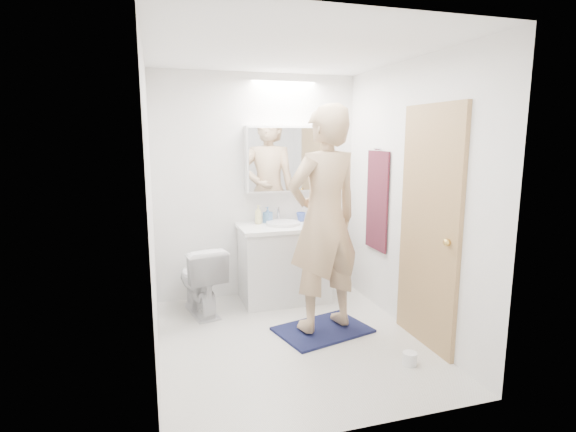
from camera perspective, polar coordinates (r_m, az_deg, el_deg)
name	(u,v)px	position (r m, az deg, el deg)	size (l,w,h in m)	color
floor	(291,340)	(4.01, 0.35, -15.61)	(2.50, 2.50, 0.00)	silver
ceiling	(291,50)	(3.67, 0.39, 20.49)	(2.50, 2.50, 0.00)	white
wall_back	(257,187)	(4.85, -3.95, 3.72)	(2.50, 2.50, 0.00)	white
wall_front	(356,236)	(2.50, 8.76, -2.50)	(2.50, 2.50, 0.00)	white
wall_left	(151,210)	(3.49, -17.16, 0.77)	(2.50, 2.50, 0.00)	white
wall_right	(409,198)	(4.10, 15.24, 2.21)	(2.50, 2.50, 0.00)	white
vanity_cabinet	(284,265)	(4.79, -0.51, -6.23)	(0.90, 0.55, 0.78)	silver
countertop	(284,227)	(4.69, -0.52, -1.42)	(0.95, 0.58, 0.04)	white
sink_basin	(283,223)	(4.71, -0.62, -0.93)	(0.36, 0.36, 0.03)	silver
faucet	(278,214)	(4.88, -1.24, 0.23)	(0.02, 0.02, 0.16)	silver
medicine_cabinet	(286,159)	(4.83, -0.29, 7.29)	(0.88, 0.14, 0.70)	white
mirror_panel	(288,160)	(4.75, -0.03, 7.25)	(0.84, 0.01, 0.66)	silver
toilet	(200,279)	(4.54, -11.17, -7.94)	(0.39, 0.68, 0.69)	white
bath_rug	(323,330)	(4.18, 4.45, -14.32)	(0.80, 0.55, 0.02)	#16133C
person	(324,220)	(3.87, 4.66, -0.48)	(0.72, 0.47, 1.96)	tan
door	(429,228)	(3.84, 17.58, -1.48)	(0.04, 0.80, 2.00)	tan
door_knob	(447,242)	(3.59, 19.68, -3.21)	(0.06, 0.06, 0.06)	gold
towel	(377,201)	(4.58, 11.34, 1.90)	(0.02, 0.42, 1.00)	black
towel_hook	(378,149)	(4.53, 11.42, 8.42)	(0.02, 0.02, 0.07)	silver
soap_bottle_a	(258,215)	(4.75, -3.82, 0.18)	(0.08, 0.08, 0.20)	beige
soap_bottle_b	(268,215)	(4.81, -2.61, 0.15)	(0.08, 0.08, 0.17)	#547FB4
toothbrush_cup	(301,217)	(4.90, 1.67, -0.11)	(0.10, 0.10, 0.10)	#3B55B3
toilet_paper_roll	(410,359)	(3.73, 15.32, -17.20)	(0.11, 0.11, 0.10)	white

